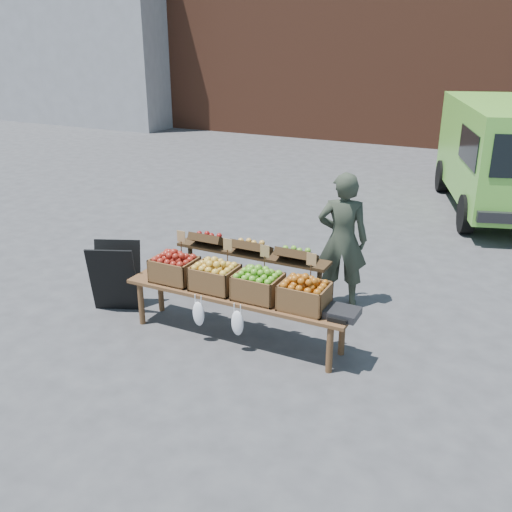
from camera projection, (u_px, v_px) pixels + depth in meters
The scene contains 12 objects.
ground at pixel (252, 337), 6.66m from camera, with size 80.00×80.00×0.00m, color #3F3F42.
grey_building at pixel (82, 29), 22.07m from camera, with size 8.00×3.00×7.00m, color gray.
delivery_van at pixel (508, 159), 11.01m from camera, with size 2.16×4.72×2.11m, color #68BE3D, non-canonical shape.
vendor at pixel (342, 240), 7.20m from camera, with size 0.64×0.42×1.75m, color #2C3427.
chalkboard_sign at pixel (116, 277), 7.19m from camera, with size 0.59×0.32×0.89m, color black, non-canonical shape.
back_table at pixel (251, 273), 7.12m from camera, with size 2.10×0.44×1.04m, color #362413, non-canonical shape.
display_bench at pixel (237, 316), 6.53m from camera, with size 2.70×0.56×0.57m, color brown, non-canonical shape.
crate_golden_apples at pixel (175, 269), 6.72m from camera, with size 0.50×0.40×0.28m, color maroon, non-canonical shape.
crate_russet_pears at pixel (215, 278), 6.49m from camera, with size 0.50×0.40×0.28m, color gold, non-canonical shape.
crate_red_apples at pixel (258, 287), 6.26m from camera, with size 0.50×0.40×0.28m, color #378C19, non-canonical shape.
crate_green_apples at pixel (304, 296), 6.03m from camera, with size 0.50×0.40×0.28m, color #AE6512, non-canonical shape.
weighing_scale at pixel (342, 313), 5.89m from camera, with size 0.34×0.30×0.08m, color black.
Camera 1 is at (2.67, -5.23, 3.29)m, focal length 40.00 mm.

